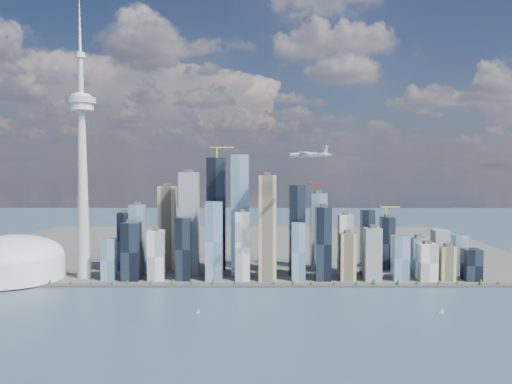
{
  "coord_description": "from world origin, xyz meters",
  "views": [
    {
      "loc": [
        48.38,
        -676.41,
        226.52
      ],
      "look_at": [
        44.62,
        260.0,
        177.44
      ],
      "focal_mm": 35.0,
      "sensor_mm": 36.0,
      "label": 1
    }
  ],
  "objects_px": {
    "dome_stadium": "(12,260)",
    "needle_tower": "(82,161)",
    "sailboat_east": "(442,311)",
    "sailboat_west": "(198,311)",
    "airplane": "(309,154)"
  },
  "relations": [
    {
      "from": "dome_stadium",
      "to": "sailboat_west",
      "type": "xyz_separation_m",
      "value": [
        396.45,
        -220.32,
        -36.26
      ]
    },
    {
      "from": "sailboat_west",
      "to": "sailboat_east",
      "type": "distance_m",
      "value": 375.66
    },
    {
      "from": "needle_tower",
      "to": "sailboat_east",
      "type": "bearing_deg",
      "value": -19.87
    },
    {
      "from": "needle_tower",
      "to": "sailboat_west",
      "type": "height_order",
      "value": "needle_tower"
    },
    {
      "from": "dome_stadium",
      "to": "needle_tower",
      "type": "bearing_deg",
      "value": 4.09
    },
    {
      "from": "needle_tower",
      "to": "dome_stadium",
      "type": "distance_m",
      "value": 241.4
    },
    {
      "from": "needle_tower",
      "to": "sailboat_east",
      "type": "xyz_separation_m",
      "value": [
        632.1,
        -228.46,
        -232.51
      ]
    },
    {
      "from": "airplane",
      "to": "needle_tower",
      "type": "bearing_deg",
      "value": -172.61
    },
    {
      "from": "airplane",
      "to": "dome_stadium",
      "type": "bearing_deg",
      "value": -168.19
    },
    {
      "from": "dome_stadium",
      "to": "airplane",
      "type": "height_order",
      "value": "airplane"
    },
    {
      "from": "airplane",
      "to": "sailboat_east",
      "type": "relative_size",
      "value": 7.31
    },
    {
      "from": "needle_tower",
      "to": "sailboat_west",
      "type": "bearing_deg",
      "value": -41.93
    },
    {
      "from": "dome_stadium",
      "to": "sailboat_west",
      "type": "distance_m",
      "value": 455.01
    },
    {
      "from": "airplane",
      "to": "sailboat_west",
      "type": "distance_m",
      "value": 324.79
    },
    {
      "from": "dome_stadium",
      "to": "sailboat_east",
      "type": "distance_m",
      "value": 803.22
    }
  ]
}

